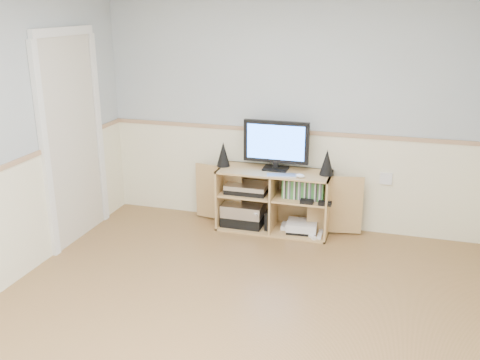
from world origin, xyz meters
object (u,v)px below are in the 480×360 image
Objects in this scene: media_cabinet at (275,198)px; keyboard at (282,175)px; game_consoles at (301,227)px; monitor at (276,143)px.

keyboard is (0.10, -0.19, 0.32)m from media_cabinet.
media_cabinet reaches higher than game_consoles.
monitor is (0.00, -0.00, 0.60)m from media_cabinet.
monitor is at bearing 106.90° from keyboard.
monitor reaches higher than keyboard.
media_cabinet is 3.99× the size of game_consoles.
game_consoles is (0.19, 0.13, -0.59)m from keyboard.
keyboard is 0.65× the size of game_consoles.
keyboard is 0.63m from game_consoles.
game_consoles is at bearing -11.48° from monitor.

